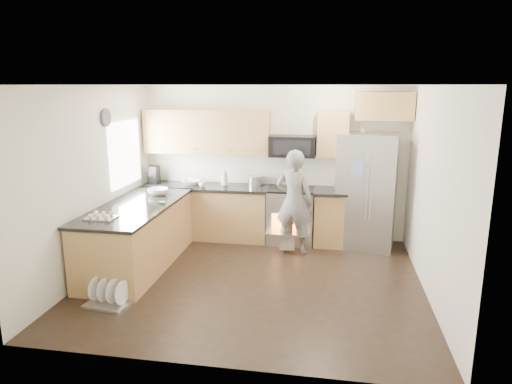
% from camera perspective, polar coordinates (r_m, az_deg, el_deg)
% --- Properties ---
extents(ground, '(4.50, 4.50, 0.00)m').
position_cam_1_polar(ground, '(6.34, -0.38, -10.99)').
color(ground, black).
rests_on(ground, ground).
extents(room_shell, '(4.54, 4.04, 2.62)m').
position_cam_1_polar(room_shell, '(5.88, -0.73, 4.16)').
color(room_shell, white).
rests_on(room_shell, ground).
extents(back_cabinet_run, '(4.45, 0.64, 2.50)m').
position_cam_1_polar(back_cabinet_run, '(7.79, -2.39, 1.06)').
color(back_cabinet_run, '#B88049').
rests_on(back_cabinet_run, ground).
extents(peninsula, '(0.96, 2.36, 1.02)m').
position_cam_1_polar(peninsula, '(6.90, -14.55, -5.29)').
color(peninsula, '#B88049').
rests_on(peninsula, ground).
extents(stove_range, '(0.76, 0.97, 1.79)m').
position_cam_1_polar(stove_range, '(7.67, 4.39, -1.38)').
color(stove_range, '#B7B7BC').
rests_on(stove_range, ground).
extents(refrigerator, '(1.02, 0.86, 1.86)m').
position_cam_1_polar(refrigerator, '(7.61, 13.63, 0.15)').
color(refrigerator, '#B7B7BC').
rests_on(refrigerator, ground).
extents(person, '(0.68, 0.52, 1.65)m').
position_cam_1_polar(person, '(7.15, 4.81, -1.24)').
color(person, gray).
rests_on(person, ground).
extents(dish_rack, '(0.58, 0.49, 0.32)m').
position_cam_1_polar(dish_rack, '(5.95, -17.84, -12.43)').
color(dish_rack, '#B7B7BC').
rests_on(dish_rack, ground).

